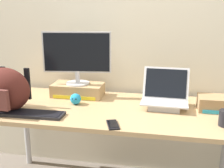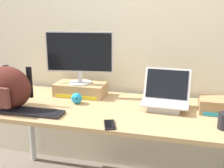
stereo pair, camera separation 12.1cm
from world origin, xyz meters
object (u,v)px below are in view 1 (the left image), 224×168
at_px(desktop_monitor, 77,56).
at_px(open_laptop, 165,100).
at_px(messenger_backpack, 5,90).
at_px(cell_phone, 113,125).
at_px(toner_box_cyan, 221,104).
at_px(plush_toy, 76,99).
at_px(toner_box_yellow, 78,90).
at_px(external_keyboard, 31,114).

relative_size(desktop_monitor, open_laptop, 1.61).
height_order(desktop_monitor, open_laptop, desktop_monitor).
relative_size(open_laptop, messenger_backpack, 0.89).
height_order(cell_phone, toner_box_cyan, toner_box_cyan).
distance_m(open_laptop, plush_toy, 0.66).
bearing_deg(toner_box_cyan, cell_phone, -150.18).
relative_size(toner_box_yellow, toner_box_cyan, 1.29).
bearing_deg(external_keyboard, toner_box_yellow, 68.25).
distance_m(messenger_backpack, toner_box_cyan, 1.52).
relative_size(open_laptop, plush_toy, 4.11).
distance_m(desktop_monitor, cell_phone, 0.74).
xyz_separation_m(external_keyboard, cell_phone, (0.58, -0.06, -0.01)).
height_order(plush_toy, toner_box_cyan, toner_box_cyan).
height_order(open_laptop, plush_toy, open_laptop).
xyz_separation_m(desktop_monitor, plush_toy, (0.05, -0.20, -0.29)).
distance_m(external_keyboard, toner_box_cyan, 1.33).
xyz_separation_m(desktop_monitor, cell_phone, (0.39, -0.53, -0.33)).
distance_m(open_laptop, cell_phone, 0.50).
relative_size(desktop_monitor, cell_phone, 3.46).
xyz_separation_m(desktop_monitor, open_laptop, (0.70, -0.14, -0.28)).
xyz_separation_m(external_keyboard, toner_box_cyan, (1.28, 0.34, 0.04)).
height_order(toner_box_yellow, plush_toy, toner_box_yellow).
bearing_deg(toner_box_cyan, messenger_backpack, -168.87).
xyz_separation_m(plush_toy, toner_box_cyan, (1.05, 0.07, 0.01)).
bearing_deg(desktop_monitor, plush_toy, -84.79).
bearing_deg(desktop_monitor, cell_phone, -61.18).
height_order(external_keyboard, cell_phone, external_keyboard).
xyz_separation_m(messenger_backpack, toner_box_cyan, (1.49, 0.29, -0.10)).
bearing_deg(cell_phone, plush_toy, 117.02).
distance_m(plush_toy, toner_box_cyan, 1.05).
bearing_deg(open_laptop, plush_toy, -172.80).
height_order(desktop_monitor, cell_phone, desktop_monitor).
bearing_deg(cell_phone, toner_box_cyan, 10.59).
xyz_separation_m(open_laptop, messenger_backpack, (-1.09, -0.28, 0.10)).
bearing_deg(cell_phone, open_laptop, 32.65).
bearing_deg(toner_box_yellow, messenger_backpack, -132.46).
xyz_separation_m(toner_box_yellow, open_laptop, (0.70, -0.14, 0.01)).
height_order(desktop_monitor, toner_box_cyan, desktop_monitor).
height_order(external_keyboard, messenger_backpack, messenger_backpack).
bearing_deg(toner_box_yellow, open_laptop, -11.45).
xyz_separation_m(cell_phone, toner_box_cyan, (0.70, 0.40, 0.04)).
height_order(messenger_backpack, toner_box_cyan, messenger_backpack).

